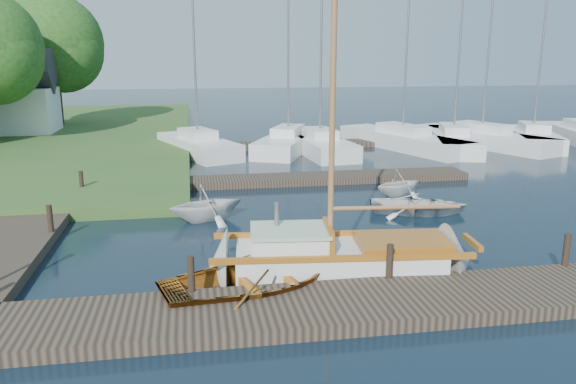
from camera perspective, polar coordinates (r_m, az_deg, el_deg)
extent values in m
plane|color=black|center=(17.60, 0.00, -3.80)|extent=(160.00, 160.00, 0.00)
cube|color=black|center=(12.07, 5.00, -11.53)|extent=(18.00, 2.20, 0.30)
cube|color=black|center=(19.91, -24.43, -2.53)|extent=(2.20, 18.00, 0.30)
cube|color=black|center=(24.11, 2.03, 1.36)|extent=(14.00, 1.60, 0.30)
cube|color=black|center=(35.38, 11.63, 5.03)|extent=(30.00, 1.60, 0.30)
cylinder|color=black|center=(12.42, -9.82, -8.19)|extent=(0.16, 0.16, 0.80)
cylinder|color=black|center=(13.17, 10.29, -6.92)|extent=(0.16, 0.16, 0.80)
cylinder|color=black|center=(15.27, 26.44, -5.28)|extent=(0.16, 0.16, 0.80)
cylinder|color=black|center=(17.65, -23.02, -2.50)|extent=(0.16, 0.16, 0.80)
cylinder|color=black|center=(22.41, -20.25, 1.00)|extent=(0.16, 0.16, 0.80)
cube|color=silver|center=(14.11, 5.06, -7.37)|extent=(5.18, 2.51, 0.90)
cone|color=silver|center=(14.87, 16.84, -6.80)|extent=(1.50, 2.09, 1.96)
cone|color=silver|center=(13.97, -7.09, -7.64)|extent=(1.20, 2.05, 1.96)
cube|color=brown|center=(14.81, 4.55, -4.23)|extent=(6.18, 0.77, 0.14)
cube|color=brown|center=(13.06, 5.74, -6.75)|extent=(6.18, 0.77, 0.14)
cube|color=brown|center=(14.84, 18.24, -4.87)|extent=(0.23, 1.11, 0.14)
cube|color=silver|center=(13.75, 0.16, -4.91)|extent=(1.94, 1.58, 0.44)
cube|color=#B1C9AC|center=(13.67, 0.16, -3.92)|extent=(2.05, 1.69, 0.08)
cube|color=brown|center=(13.82, 4.10, -4.50)|extent=(0.27, 1.40, 0.60)
cylinder|color=slate|center=(13.85, -1.17, -2.27)|extent=(0.12, 0.12, 0.60)
cube|color=brown|center=(14.25, 11.50, -5.03)|extent=(2.35, 1.72, 0.20)
cylinder|color=brown|center=(13.15, 4.61, 11.88)|extent=(0.14, 0.14, 8.40)
cylinder|color=brown|center=(13.94, 10.88, -1.55)|extent=(3.19, 0.43, 0.10)
imported|color=brown|center=(12.86, -3.26, -8.44)|extent=(4.97, 4.12, 0.89)
imported|color=silver|center=(18.59, -8.32, -0.90)|extent=(3.06, 2.85, 1.31)
imported|color=silver|center=(19.91, 13.12, -1.07)|extent=(3.85, 3.21, 0.69)
imported|color=silver|center=(22.14, 11.31, 1.09)|extent=(2.64, 2.47, 1.13)
cube|color=silver|center=(31.29, -9.13, 4.59)|extent=(4.67, 7.40, 0.90)
cube|color=silver|center=(31.19, -9.18, 5.86)|extent=(2.22, 2.82, 0.50)
cylinder|color=slate|center=(30.91, -9.49, 13.86)|extent=(0.12, 0.12, 9.18)
cube|color=silver|center=(32.18, 0.02, 5.01)|extent=(5.20, 8.00, 0.90)
cube|color=silver|center=(32.08, 0.02, 6.25)|extent=(2.40, 3.06, 0.50)
cylinder|color=slate|center=(31.82, 0.02, 14.80)|extent=(0.12, 0.12, 10.04)
cube|color=silver|center=(31.19, 3.25, 4.72)|extent=(2.85, 7.20, 0.90)
cube|color=silver|center=(31.09, 3.27, 5.99)|extent=(1.63, 2.58, 0.50)
cylinder|color=slate|center=(30.82, 3.38, 14.32)|extent=(0.12, 0.12, 9.51)
cube|color=silver|center=(33.66, 11.53, 5.12)|extent=(5.24, 9.85, 0.90)
cube|color=silver|center=(33.57, 11.59, 6.30)|extent=(2.43, 3.65, 0.50)
cylinder|color=slate|center=(33.32, 11.97, 14.15)|extent=(0.12, 0.12, 9.68)
cube|color=silver|center=(34.23, 16.43, 4.98)|extent=(4.84, 8.84, 0.90)
cube|color=silver|center=(34.13, 16.51, 6.14)|extent=(2.29, 3.30, 0.50)
cylinder|color=slate|center=(33.88, 16.98, 12.98)|extent=(0.12, 0.12, 8.65)
cube|color=silver|center=(35.65, 19.06, 5.11)|extent=(5.59, 9.49, 0.90)
cube|color=silver|center=(35.56, 19.14, 6.23)|extent=(2.54, 3.56, 0.50)
cylinder|color=slate|center=(35.34, 19.82, 14.60)|extent=(0.12, 0.12, 10.89)
cube|color=silver|center=(36.84, 23.60, 4.98)|extent=(4.53, 7.27, 0.90)
cube|color=silver|center=(36.76, 23.71, 6.05)|extent=(2.17, 2.77, 0.50)
cylinder|color=slate|center=(36.53, 24.36, 12.77)|extent=(0.12, 0.12, 9.14)
cube|color=white|center=(40.26, -26.11, 7.46)|extent=(5.00, 4.00, 2.80)
cube|color=#313137|center=(40.13, -26.48, 10.91)|extent=(5.25, 2.88, 2.88)
cylinder|color=#332114|center=(43.61, -22.20, 8.78)|extent=(0.36, 0.36, 3.67)
sphere|color=#194615|center=(43.52, -22.66, 13.72)|extent=(6.73, 6.73, 6.73)
sphere|color=#194615|center=(43.12, -22.02, 13.11)|extent=(5.71, 5.71, 5.71)
sphere|color=#194615|center=(44.01, -23.15, 14.60)|extent=(6.12, 6.12, 6.12)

